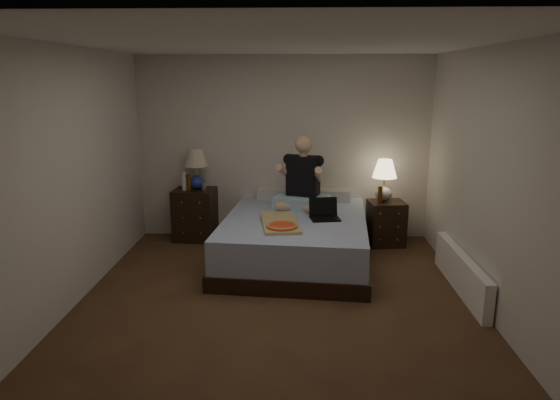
{
  "coord_description": "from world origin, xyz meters",
  "views": [
    {
      "loc": [
        0.19,
        -4.58,
        2.2
      ],
      "look_at": [
        0.0,
        0.9,
        0.85
      ],
      "focal_mm": 32.0,
      "sensor_mm": 36.0,
      "label": 1
    }
  ],
  "objects_px": {
    "nightstand_right": "(386,223)",
    "water_bottle": "(184,181)",
    "beer_bottle_left": "(189,182)",
    "person": "(302,173)",
    "lamp_left": "(196,169)",
    "laptop": "(325,210)",
    "lamp_right": "(384,180)",
    "bed": "(296,238)",
    "pizza_box": "(282,227)",
    "nightstand_left": "(195,214)",
    "beer_bottle_right": "(380,195)",
    "soda_can": "(204,186)",
    "radiator": "(461,273)"
  },
  "relations": [
    {
      "from": "lamp_right",
      "to": "beer_bottle_right",
      "type": "height_order",
      "value": "lamp_right"
    },
    {
      "from": "beer_bottle_right",
      "to": "person",
      "type": "distance_m",
      "value": 1.08
    },
    {
      "from": "lamp_right",
      "to": "soda_can",
      "type": "bearing_deg",
      "value": 178.75
    },
    {
      "from": "beer_bottle_left",
      "to": "beer_bottle_right",
      "type": "relative_size",
      "value": 1.0
    },
    {
      "from": "lamp_left",
      "to": "radiator",
      "type": "bearing_deg",
      "value": -27.93
    },
    {
      "from": "lamp_left",
      "to": "bed",
      "type": "bearing_deg",
      "value": -29.54
    },
    {
      "from": "nightstand_left",
      "to": "pizza_box",
      "type": "distance_m",
      "value": 1.86
    },
    {
      "from": "pizza_box",
      "to": "soda_can",
      "type": "bearing_deg",
      "value": 122.8
    },
    {
      "from": "beer_bottle_left",
      "to": "laptop",
      "type": "relative_size",
      "value": 0.68
    },
    {
      "from": "soda_can",
      "to": "laptop",
      "type": "relative_size",
      "value": 0.29
    },
    {
      "from": "soda_can",
      "to": "person",
      "type": "bearing_deg",
      "value": -14.12
    },
    {
      "from": "water_bottle",
      "to": "radiator",
      "type": "xyz_separation_m",
      "value": [
        3.26,
        -1.57,
        -0.64
      ]
    },
    {
      "from": "lamp_left",
      "to": "beer_bottle_right",
      "type": "distance_m",
      "value": 2.49
    },
    {
      "from": "bed",
      "to": "soda_can",
      "type": "height_order",
      "value": "soda_can"
    },
    {
      "from": "lamp_left",
      "to": "water_bottle",
      "type": "bearing_deg",
      "value": -152.07
    },
    {
      "from": "nightstand_right",
      "to": "lamp_left",
      "type": "height_order",
      "value": "lamp_left"
    },
    {
      "from": "person",
      "to": "soda_can",
      "type": "bearing_deg",
      "value": -176.32
    },
    {
      "from": "soda_can",
      "to": "pizza_box",
      "type": "bearing_deg",
      "value": -49.71
    },
    {
      "from": "lamp_left",
      "to": "beer_bottle_right",
      "type": "height_order",
      "value": "lamp_left"
    },
    {
      "from": "beer_bottle_left",
      "to": "person",
      "type": "bearing_deg",
      "value": -10.9
    },
    {
      "from": "nightstand_left",
      "to": "nightstand_right",
      "type": "relative_size",
      "value": 1.2
    },
    {
      "from": "bed",
      "to": "pizza_box",
      "type": "xyz_separation_m",
      "value": [
        -0.15,
        -0.59,
        0.32
      ]
    },
    {
      "from": "lamp_right",
      "to": "beer_bottle_left",
      "type": "relative_size",
      "value": 2.43
    },
    {
      "from": "bed",
      "to": "person",
      "type": "distance_m",
      "value": 0.84
    },
    {
      "from": "nightstand_left",
      "to": "beer_bottle_right",
      "type": "distance_m",
      "value": 2.53
    },
    {
      "from": "person",
      "to": "pizza_box",
      "type": "height_order",
      "value": "person"
    },
    {
      "from": "bed",
      "to": "lamp_left",
      "type": "height_order",
      "value": "lamp_left"
    },
    {
      "from": "lamp_left",
      "to": "water_bottle",
      "type": "xyz_separation_m",
      "value": [
        -0.15,
        -0.08,
        -0.16
      ]
    },
    {
      "from": "laptop",
      "to": "lamp_left",
      "type": "bearing_deg",
      "value": 142.04
    },
    {
      "from": "beer_bottle_left",
      "to": "radiator",
      "type": "height_order",
      "value": "beer_bottle_left"
    },
    {
      "from": "person",
      "to": "laptop",
      "type": "distance_m",
      "value": 0.69
    },
    {
      "from": "lamp_right",
      "to": "soda_can",
      "type": "distance_m",
      "value": 2.42
    },
    {
      "from": "lamp_right",
      "to": "beer_bottle_left",
      "type": "distance_m",
      "value": 2.61
    },
    {
      "from": "laptop",
      "to": "radiator",
      "type": "relative_size",
      "value": 0.21
    },
    {
      "from": "nightstand_right",
      "to": "water_bottle",
      "type": "distance_m",
      "value": 2.78
    },
    {
      "from": "bed",
      "to": "beer_bottle_left",
      "type": "relative_size",
      "value": 9.72
    },
    {
      "from": "beer_bottle_left",
      "to": "lamp_left",
      "type": "bearing_deg",
      "value": 49.12
    },
    {
      "from": "lamp_left",
      "to": "beer_bottle_right",
      "type": "bearing_deg",
      "value": -5.83
    },
    {
      "from": "nightstand_right",
      "to": "radiator",
      "type": "height_order",
      "value": "nightstand_right"
    },
    {
      "from": "radiator",
      "to": "laptop",
      "type": "bearing_deg",
      "value": 152.54
    },
    {
      "from": "lamp_right",
      "to": "pizza_box",
      "type": "distance_m",
      "value": 1.84
    },
    {
      "from": "laptop",
      "to": "pizza_box",
      "type": "height_order",
      "value": "laptop"
    },
    {
      "from": "person",
      "to": "radiator",
      "type": "bearing_deg",
      "value": -19.03
    },
    {
      "from": "person",
      "to": "nightstand_left",
      "type": "bearing_deg",
      "value": -177.18
    },
    {
      "from": "beer_bottle_left",
      "to": "nightstand_right",
      "type": "bearing_deg",
      "value": -1.15
    },
    {
      "from": "nightstand_left",
      "to": "beer_bottle_left",
      "type": "height_order",
      "value": "beer_bottle_left"
    },
    {
      "from": "bed",
      "to": "laptop",
      "type": "height_order",
      "value": "laptop"
    },
    {
      "from": "bed",
      "to": "soda_can",
      "type": "bearing_deg",
      "value": 155.65
    },
    {
      "from": "bed",
      "to": "lamp_right",
      "type": "xyz_separation_m",
      "value": [
        1.16,
        0.66,
        0.59
      ]
    },
    {
      "from": "bed",
      "to": "nightstand_left",
      "type": "relative_size",
      "value": 3.14
    }
  ]
}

